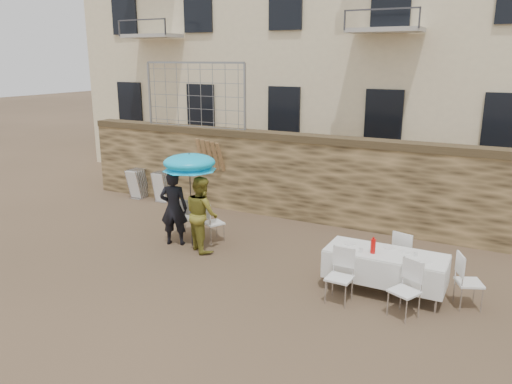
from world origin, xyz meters
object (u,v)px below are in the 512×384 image
at_px(couple_chair_left, 189,217).
at_px(soda_bottle, 373,246).
at_px(umbrella, 189,165).
at_px(table_chair_front_left, 339,277).
at_px(banquet_table, 386,255).
at_px(chair_stack_left, 142,182).
at_px(table_chair_front_right, 405,290).
at_px(woman_dress, 202,214).
at_px(table_chair_side, 469,281).
at_px(table_chair_back, 405,255).
at_px(couple_chair_right, 214,222).
at_px(man_suit, 174,208).
at_px(chair_stack_right, 166,185).

xyz_separation_m(couple_chair_left, soda_bottle, (4.63, -0.93, 0.43)).
distance_m(umbrella, table_chair_front_left, 4.21).
height_order(banquet_table, table_chair_front_left, table_chair_front_left).
height_order(couple_chair_left, chair_stack_left, couple_chair_left).
bearing_deg(umbrella, table_chair_front_right, -12.39).
bearing_deg(banquet_table, woman_dress, 176.74).
relative_size(table_chair_front_left, table_chair_side, 1.00).
relative_size(table_chair_front_right, table_chair_back, 1.00).
bearing_deg(couple_chair_right, soda_bottle, -163.33).
bearing_deg(table_chair_back, man_suit, 21.83).
relative_size(soda_bottle, table_chair_back, 0.27).
bearing_deg(table_chair_side, chair_stack_left, 49.22).
distance_m(umbrella, soda_bottle, 4.36).
distance_m(soda_bottle, table_chair_side, 1.67).
distance_m(couple_chair_left, table_chair_front_right, 5.54).
bearing_deg(table_chair_side, banquet_table, 70.54).
bearing_deg(table_chair_back, table_chair_side, 165.13).
relative_size(man_suit, woman_dress, 1.02).
relative_size(couple_chair_right, soda_bottle, 3.69).
xyz_separation_m(man_suit, umbrella, (0.40, 0.10, 1.01)).
bearing_deg(chair_stack_right, umbrella, -43.96).
bearing_deg(table_chair_front_left, chair_stack_right, 152.28).
height_order(umbrella, couple_chair_left, umbrella).
bearing_deg(chair_stack_left, chair_stack_right, 0.00).
relative_size(couple_chair_right, table_chair_front_left, 1.00).
distance_m(table_chair_front_right, table_chair_side, 1.24).
height_order(table_chair_front_right, chair_stack_left, table_chair_front_right).
distance_m(table_chair_front_left, table_chair_front_right, 1.10).
xyz_separation_m(couple_chair_left, table_chair_front_right, (5.33, -1.53, 0.00)).
relative_size(umbrella, couple_chair_right, 2.05).
bearing_deg(table_chair_front_right, chair_stack_right, 178.78).
relative_size(umbrella, table_chair_front_left, 2.05).
distance_m(couple_chair_left, chair_stack_right, 3.34).
xyz_separation_m(table_chair_front_right, table_chair_side, (0.90, 0.85, 0.00)).
height_order(umbrella, table_chair_front_right, umbrella).
xyz_separation_m(table_chair_front_right, table_chair_back, (-0.30, 1.55, 0.00)).
bearing_deg(soda_bottle, table_chair_side, 8.88).
relative_size(woman_dress, table_chair_side, 1.74).
height_order(soda_bottle, chair_stack_right, soda_bottle).
bearing_deg(table_chair_side, umbrella, 64.16).
relative_size(man_suit, couple_chair_left, 1.78).
xyz_separation_m(man_suit, table_chair_back, (5.03, 0.57, -0.37)).
height_order(soda_bottle, chair_stack_left, soda_bottle).
relative_size(umbrella, chair_stack_left, 2.14).
height_order(umbrella, table_chair_back, umbrella).
height_order(table_chair_front_right, chair_stack_right, table_chair_front_right).
relative_size(woman_dress, umbrella, 0.84).
relative_size(table_chair_front_right, chair_stack_left, 1.04).
bearing_deg(table_chair_front_left, banquet_table, 53.43).
bearing_deg(table_chair_front_right, man_suit, -165.49).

